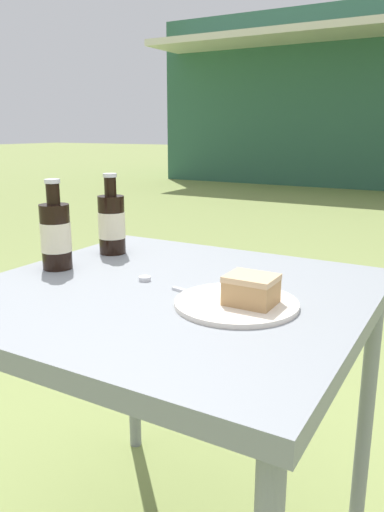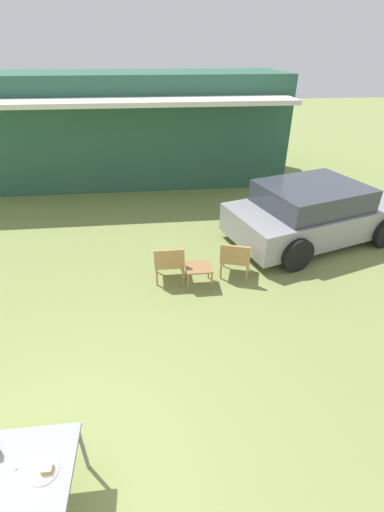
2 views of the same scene
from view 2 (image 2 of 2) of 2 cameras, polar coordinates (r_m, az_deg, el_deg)
The scene contains 10 objects.
ground_plane at distance 4.44m, azimuth -23.48°, elevation -34.27°, with size 60.00×60.00×0.00m, color olive.
cabin_building at distance 12.12m, azimuth -13.28°, elevation 20.04°, with size 10.90×4.23×3.25m.
parked_car at distance 8.35m, azimuth 19.60°, elevation 6.85°, with size 4.32×2.97×1.34m.
wicker_chair_cushioned at distance 6.48m, azimuth -3.83°, elevation -0.66°, with size 0.56×0.50×0.77m.
wicker_chair_plain at distance 6.63m, azimuth 7.25°, elevation -0.10°, with size 0.69×0.65×0.77m.
garden_side_table at distance 6.37m, azimuth 1.14°, elevation -2.15°, with size 0.48×0.44×0.41m.
patio_table at distance 3.87m, azimuth -25.88°, elevation -29.90°, with size 0.84×0.81×0.75m.
cake_on_plate at distance 3.71m, azimuth -23.26°, elevation -29.95°, with size 0.25×0.25×0.07m.
fork at distance 3.76m, azimuth -24.63°, elevation -29.82°, with size 0.18×0.05×0.01m.
loose_bottle_cap at distance 3.83m, azimuth -27.35°, elevation -28.96°, with size 0.03×0.03×0.01m.
Camera 2 is at (1.28, -1.71, 3.89)m, focal length 24.00 mm.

